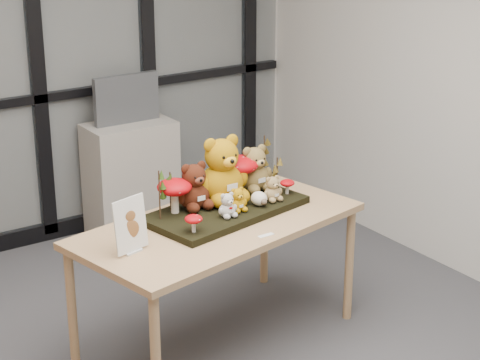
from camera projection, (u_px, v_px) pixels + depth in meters
room_shell at (149, 89)px, 3.59m from camera, size 5.00×5.00×5.00m
display_table at (218, 233)px, 4.72m from camera, size 1.70×1.07×0.74m
diorama_tray at (226, 210)px, 4.81m from camera, size 0.97×0.62×0.04m
bear_pooh_yellow at (221, 166)px, 4.82m from camera, size 0.37×0.34×0.42m
bear_brown_medium at (194, 183)px, 4.74m from camera, size 0.26×0.24×0.29m
bear_tan_back at (254, 166)px, 5.00m from camera, size 0.26×0.24×0.30m
bear_small_yellow at (237, 198)px, 4.71m from camera, size 0.13×0.12×0.15m
bear_white_bow at (227, 204)px, 4.64m from camera, size 0.13×0.12×0.15m
bear_beige_small at (272, 187)px, 4.87m from camera, size 0.14×0.13×0.16m
plush_cream_hedgehog at (259, 198)px, 4.80m from camera, size 0.08×0.07×0.09m
mushroom_back_left at (175, 194)px, 4.68m from camera, size 0.19×0.19×0.21m
mushroom_back_right at (239, 173)px, 4.97m from camera, size 0.22×0.22×0.24m
mushroom_front_left at (194, 223)px, 4.45m from camera, size 0.09×0.09×0.10m
mushroom_front_right at (287, 186)px, 4.98m from camera, size 0.08×0.08×0.09m
sprig_green_far_left at (160, 195)px, 4.59m from camera, size 0.05×0.05×0.27m
sprig_green_mid_left at (170, 192)px, 4.71m from camera, size 0.05×0.05×0.22m
sprig_dry_far_right at (264, 160)px, 5.09m from camera, size 0.05×0.05×0.30m
sprig_dry_mid_right at (277, 174)px, 5.02m from camera, size 0.05×0.05×0.20m
sprig_green_centre at (195, 187)px, 4.85m from camera, size 0.05×0.05×0.17m
sign_holder at (131, 228)px, 4.28m from camera, size 0.20×0.09×0.29m
label_card at (266, 235)px, 4.52m from camera, size 0.09×0.03×0.00m
cabinet at (131, 178)px, 6.30m from camera, size 0.63×0.37×0.84m
monitor at (126, 99)px, 6.12m from camera, size 0.49×0.05×0.35m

